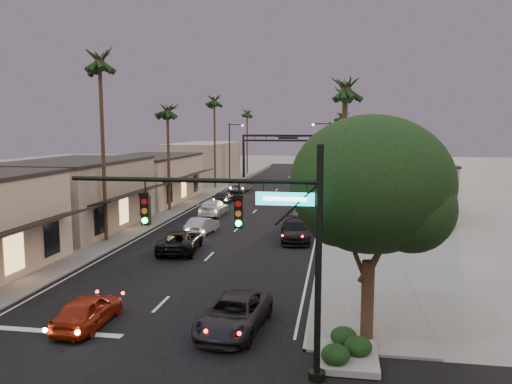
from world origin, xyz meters
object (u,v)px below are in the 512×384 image
(palm_lc, at_px, (167,106))
(curbside_near, at_px, (234,314))
(traffic_signal, at_px, (260,228))
(palm_ld, at_px, (214,98))
(arch, at_px, (288,145))
(oncoming_pickup, at_px, (181,241))
(palm_ra, at_px, (346,82))
(palm_rc, at_px, (342,113))
(palm_rb, at_px, (344,90))
(oncoming_silver, at_px, (202,226))
(streetlight_right, at_px, (327,155))
(palm_lb, at_px, (99,55))
(curbside_black, at_px, (295,231))
(palm_far, at_px, (247,111))
(streetlight_left, at_px, (231,149))
(oncoming_red, at_px, (88,310))
(corner_tree, at_px, (373,190))

(palm_lc, xyz_separation_m, curbside_near, (12.65, -28.44, -9.78))
(traffic_signal, relative_size, curbside_near, 1.71)
(traffic_signal, relative_size, palm_ld, 0.60)
(arch, bearing_deg, palm_lc, -104.20)
(palm_lc, bearing_deg, oncoming_pickup, -68.37)
(palm_ra, height_order, palm_rc, palm_ra)
(palm_rb, xyz_separation_m, oncoming_silver, (-10.96, -18.24, -11.75))
(streetlight_right, xyz_separation_m, palm_ld, (-15.52, 10.00, 7.09))
(palm_lb, height_order, curbside_black, palm_lb)
(palm_far, bearing_deg, traffic_signal, -79.30)
(palm_rb, distance_m, palm_rc, 20.09)
(traffic_signal, height_order, palm_ld, palm_ld)
(oncoming_silver, relative_size, curbside_black, 0.77)
(streetlight_left, distance_m, oncoming_red, 51.44)
(palm_rb, height_order, curbside_near, palm_rb)
(oncoming_red, distance_m, curbside_near, 6.19)
(arch, xyz_separation_m, palm_rb, (8.60, -26.00, 6.88))
(traffic_signal, relative_size, oncoming_red, 2.10)
(palm_lc, xyz_separation_m, palm_far, (0.30, 42.00, 0.97))
(palm_lb, height_order, palm_lc, palm_lb)
(curbside_near, xyz_separation_m, curbside_black, (1.07, 16.92, 0.07))
(traffic_signal, height_order, corner_tree, corner_tree)
(palm_ld, height_order, oncoming_red, palm_ld)
(palm_rc, relative_size, oncoming_pickup, 2.30)
(traffic_signal, xyz_separation_m, palm_ld, (-14.29, 51.00, 7.33))
(streetlight_left, distance_m, palm_ld, 7.88)
(curbside_black, bearing_deg, oncoming_pickup, -155.57)
(streetlight_right, bearing_deg, arch, 105.47)
(streetlight_left, distance_m, curbside_near, 51.83)
(traffic_signal, xyz_separation_m, palm_lc, (-14.29, 32.00, 5.39))
(palm_lc, distance_m, curbside_near, 32.62)
(palm_lb, xyz_separation_m, palm_rb, (17.20, 22.00, -0.97))
(palm_far, bearing_deg, streetlight_left, -86.05)
(palm_lc, bearing_deg, oncoming_red, -77.39)
(curbside_near, bearing_deg, oncoming_red, -168.88)
(streetlight_left, bearing_deg, streetlight_right, -43.21)
(traffic_signal, distance_m, palm_rc, 60.31)
(palm_rb, distance_m, curbside_black, 23.00)
(palm_lb, height_order, palm_ld, palm_lb)
(palm_ra, relative_size, palm_rb, 0.93)
(arch, height_order, oncoming_pickup, arch)
(palm_lc, relative_size, oncoming_pickup, 2.30)
(oncoming_silver, bearing_deg, palm_rb, -113.54)
(palm_rb, xyz_separation_m, curbside_black, (-3.48, -19.52, -11.66))
(arch, bearing_deg, oncoming_pickup, -92.61)
(streetlight_right, relative_size, oncoming_pickup, 1.70)
(palm_lb, bearing_deg, palm_rc, 67.73)
(traffic_signal, bearing_deg, palm_lb, 128.44)
(palm_far, bearing_deg, palm_rc, -39.64)
(traffic_signal, bearing_deg, palm_rc, 87.22)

